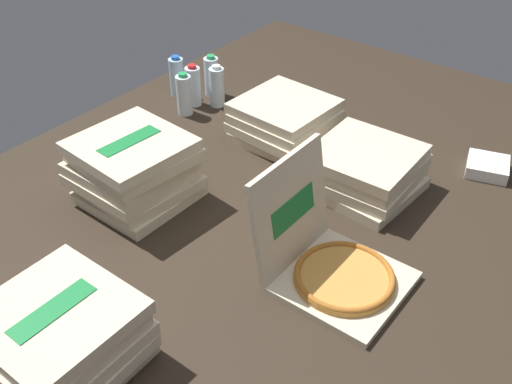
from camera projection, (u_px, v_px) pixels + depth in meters
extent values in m
cube|color=#2D2319|center=(284.00, 234.00, 2.05)|extent=(3.20, 2.40, 0.02)
cube|color=beige|center=(344.00, 282.00, 1.83)|extent=(0.35, 0.35, 0.02)
cylinder|color=#C6893D|center=(344.00, 278.00, 1.82)|extent=(0.31, 0.31, 0.02)
torus|color=#A96324|center=(344.00, 275.00, 1.81)|extent=(0.31, 0.31, 0.02)
cube|color=beige|center=(291.00, 209.00, 1.82)|extent=(0.35, 0.08, 0.35)
cube|color=#197A38|center=(294.00, 210.00, 1.82)|extent=(0.21, 0.02, 0.09)
cube|color=beige|center=(285.00, 134.00, 2.53)|extent=(0.35, 0.35, 0.04)
cube|color=beige|center=(283.00, 126.00, 2.50)|extent=(0.38, 0.38, 0.04)
cube|color=beige|center=(286.00, 117.00, 2.47)|extent=(0.37, 0.37, 0.04)
cube|color=#197A38|center=(286.00, 112.00, 2.46)|extent=(0.23, 0.08, 0.00)
cube|color=beige|center=(285.00, 106.00, 2.46)|extent=(0.37, 0.37, 0.04)
cube|color=beige|center=(65.00, 358.00, 1.59)|extent=(0.36, 0.36, 0.04)
cube|color=#197A38|center=(64.00, 352.00, 1.58)|extent=(0.23, 0.07, 0.00)
cube|color=beige|center=(64.00, 353.00, 1.56)|extent=(0.37, 0.37, 0.04)
cube|color=beige|center=(62.00, 339.00, 1.54)|extent=(0.36, 0.36, 0.04)
cube|color=beige|center=(53.00, 331.00, 1.51)|extent=(0.37, 0.37, 0.04)
cube|color=#197A38|center=(51.00, 325.00, 1.49)|extent=(0.23, 0.07, 0.00)
cube|color=beige|center=(54.00, 316.00, 1.49)|extent=(0.36, 0.36, 0.04)
cube|color=#197A38|center=(53.00, 310.00, 1.48)|extent=(0.23, 0.06, 0.00)
cube|color=beige|center=(140.00, 193.00, 2.19)|extent=(0.36, 0.36, 0.04)
cube|color=#197A38|center=(139.00, 188.00, 2.17)|extent=(0.23, 0.07, 0.00)
cube|color=beige|center=(139.00, 183.00, 2.17)|extent=(0.39, 0.39, 0.04)
cube|color=beige|center=(131.00, 175.00, 2.13)|extent=(0.36, 0.36, 0.04)
cube|color=#197A38|center=(130.00, 170.00, 2.12)|extent=(0.23, 0.07, 0.00)
cube|color=beige|center=(131.00, 165.00, 2.11)|extent=(0.36, 0.36, 0.04)
cube|color=#197A38|center=(130.00, 159.00, 2.10)|extent=(0.23, 0.07, 0.00)
cube|color=beige|center=(134.00, 155.00, 2.09)|extent=(0.39, 0.39, 0.04)
cube|color=beige|center=(130.00, 146.00, 2.05)|extent=(0.38, 0.38, 0.04)
cube|color=#197A38|center=(129.00, 141.00, 2.04)|extent=(0.23, 0.08, 0.00)
cube|color=beige|center=(364.00, 185.00, 2.23)|extent=(0.38, 0.38, 0.04)
cube|color=#197A38|center=(365.00, 180.00, 2.22)|extent=(0.23, 0.08, 0.00)
cube|color=beige|center=(364.00, 175.00, 2.21)|extent=(0.36, 0.36, 0.04)
cube|color=beige|center=(366.00, 164.00, 2.19)|extent=(0.36, 0.36, 0.04)
cube|color=beige|center=(366.00, 155.00, 2.16)|extent=(0.36, 0.36, 0.04)
cylinder|color=white|center=(193.00, 86.00, 2.73)|extent=(0.07, 0.07, 0.18)
cylinder|color=red|center=(192.00, 66.00, 2.67)|extent=(0.04, 0.04, 0.02)
cylinder|color=silver|center=(217.00, 87.00, 2.72)|extent=(0.07, 0.07, 0.18)
cylinder|color=white|center=(216.00, 67.00, 2.66)|extent=(0.04, 0.04, 0.02)
cylinder|color=silver|center=(177.00, 77.00, 2.81)|extent=(0.07, 0.07, 0.18)
cylinder|color=blue|center=(175.00, 58.00, 2.75)|extent=(0.04, 0.04, 0.02)
cylinder|color=white|center=(212.00, 76.00, 2.81)|extent=(0.07, 0.07, 0.18)
cylinder|color=#239951|center=(211.00, 57.00, 2.75)|extent=(0.04, 0.04, 0.02)
cylinder|color=white|center=(184.00, 95.00, 2.66)|extent=(0.07, 0.07, 0.18)
cylinder|color=#239951|center=(183.00, 75.00, 2.60)|extent=(0.04, 0.04, 0.02)
cube|color=white|center=(487.00, 167.00, 2.32)|extent=(0.19, 0.19, 0.05)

